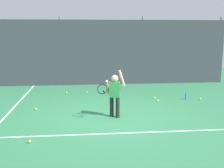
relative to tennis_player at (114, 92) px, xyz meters
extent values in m
plane|color=#2D7247|center=(-0.03, -0.13, -0.73)|extent=(20.00, 20.00, 0.00)
cube|color=white|center=(-0.03, -1.26, -0.72)|extent=(9.00, 0.05, 0.00)
cube|color=white|center=(-3.09, 0.87, -0.72)|extent=(0.05, 9.00, 0.00)
cube|color=#383D42|center=(-0.03, 4.82, 0.71)|extent=(11.25, 0.08, 2.88)
cylinder|color=slate|center=(-1.86, 4.88, 0.79)|extent=(0.09, 0.09, 3.03)
cylinder|color=slate|center=(1.79, 4.88, 0.79)|extent=(0.09, 0.09, 3.03)
cylinder|color=slate|center=(5.44, 4.88, 0.79)|extent=(0.09, 0.09, 3.03)
cylinder|color=#232326|center=(-0.06, 0.07, -0.44)|extent=(0.11, 0.11, 0.58)
cylinder|color=#232326|center=(0.09, -0.04, -0.44)|extent=(0.11, 0.11, 0.58)
cube|color=green|center=(0.02, 0.01, 0.07)|extent=(0.33, 0.24, 0.44)
sphere|color=tan|center=(0.02, 0.01, 0.38)|extent=(0.20, 0.20, 0.20)
cylinder|color=tan|center=(0.21, -0.02, 0.39)|extent=(0.22, 0.12, 0.46)
cylinder|color=tan|center=(-0.19, 0.01, 0.14)|extent=(0.14, 0.30, 0.43)
cylinder|color=black|center=(-0.29, -0.09, 0.03)|extent=(0.09, 0.24, 0.15)
torus|color=black|center=(-0.35, -0.30, 0.16)|extent=(0.32, 0.23, 0.26)
cylinder|color=#268CD8|center=(2.76, 1.76, -0.62)|extent=(0.07, 0.07, 0.22)
sphere|color=#CCE033|center=(-0.75, 3.09, -0.69)|extent=(0.07, 0.07, 0.07)
sphere|color=#CCE033|center=(1.67, 1.51, -0.69)|extent=(0.07, 0.07, 0.07)
sphere|color=#CCE033|center=(-2.34, 0.91, -0.69)|extent=(0.07, 0.07, 0.07)
sphere|color=#CCE033|center=(-2.03, -1.63, -0.69)|extent=(0.07, 0.07, 0.07)
sphere|color=#CCE033|center=(3.24, 1.63, -0.69)|extent=(0.07, 0.07, 0.07)
sphere|color=#CCE033|center=(0.81, 4.32, -0.69)|extent=(0.07, 0.07, 0.07)
sphere|color=#CCE033|center=(1.67, 1.94, -0.69)|extent=(0.07, 0.07, 0.07)
sphere|color=#CCE033|center=(-1.54, 3.11, -0.69)|extent=(0.07, 0.07, 0.07)
camera|label=1|loc=(-0.78, -7.37, 1.69)|focal=43.72mm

